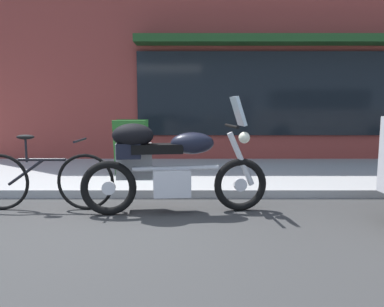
% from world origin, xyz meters
% --- Properties ---
extents(ground_plane, '(80.00, 80.00, 0.00)m').
position_xyz_m(ground_plane, '(0.00, 0.00, 0.00)').
color(ground_plane, '#343434').
extents(touring_motorcycle, '(2.24, 0.64, 1.40)m').
position_xyz_m(touring_motorcycle, '(0.61, 0.60, 0.61)').
color(touring_motorcycle, black).
rests_on(touring_motorcycle, ground_plane).
extents(parked_bicycle, '(1.76, 0.48, 0.94)m').
position_xyz_m(parked_bicycle, '(-0.92, 0.71, 0.38)').
color(parked_bicycle, black).
rests_on(parked_bicycle, ground_plane).
extents(sandwich_board_sign, '(0.55, 0.41, 0.93)m').
position_xyz_m(sandwich_board_sign, '(-0.10, 2.48, 0.59)').
color(sandwich_board_sign, '#1E511E').
rests_on(sandwich_board_sign, sidewalk_curb).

